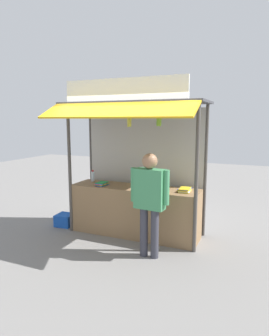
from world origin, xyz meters
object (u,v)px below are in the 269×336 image
(plastic_crate, at_px, (65,220))
(banana_bunch_inner_right, at_px, (159,121))
(water_bottle_front_left, at_px, (144,178))
(banana_bunch_inner_left, at_px, (129,122))
(water_bottle_back_left, at_px, (93,176))
(magazine_stack_right, at_px, (160,188))
(magazine_stack_far_right, at_px, (185,190))
(vendor_person, at_px, (150,196))
(magazine_stack_mid_right, at_px, (102,184))
(water_bottle_front_right, at_px, (165,181))

(plastic_crate, bearing_deg, banana_bunch_inner_right, -7.76)
(banana_bunch_inner_right, height_order, plastic_crate, banana_bunch_inner_right)
(water_bottle_front_left, height_order, banana_bunch_inner_left, banana_bunch_inner_left)
(water_bottle_back_left, height_order, magazine_stack_right, water_bottle_back_left)
(water_bottle_front_left, bearing_deg, plastic_crate, -167.33)
(magazine_stack_far_right, height_order, vendor_person, vendor_person)
(magazine_stack_right, bearing_deg, banana_bunch_inner_left, -135.92)
(banana_bunch_inner_left, bearing_deg, magazine_stack_mid_right, 156.78)
(water_bottle_back_left, height_order, magazine_stack_mid_right, water_bottle_back_left)
(water_bottle_front_right, relative_size, magazine_stack_mid_right, 0.87)
(water_bottle_back_left, relative_size, magazine_stack_far_right, 0.79)
(plastic_crate, bearing_deg, banana_bunch_inner_left, -10.35)
(water_bottle_front_right, distance_m, water_bottle_back_left, 1.47)
(water_bottle_front_right, bearing_deg, water_bottle_front_left, 179.74)
(magazine_stack_right, distance_m, banana_bunch_inner_left, 1.28)
(water_bottle_front_right, height_order, banana_bunch_inner_right, banana_bunch_inner_right)
(magazine_stack_mid_right, bearing_deg, magazine_stack_right, 4.60)
(water_bottle_front_left, height_order, magazine_stack_far_right, water_bottle_front_left)
(water_bottle_front_left, relative_size, banana_bunch_inner_left, 0.99)
(water_bottle_front_left, xyz_separation_m, water_bottle_front_right, (0.41, -0.00, -0.03))
(water_bottle_back_left, distance_m, banana_bunch_inner_left, 1.59)
(magazine_stack_mid_right, distance_m, magazine_stack_right, 1.11)
(water_bottle_back_left, height_order, banana_bunch_inner_left, banana_bunch_inner_left)
(water_bottle_back_left, xyz_separation_m, plastic_crate, (-0.51, -0.27, -0.89))
(water_bottle_back_left, xyz_separation_m, banana_bunch_inner_right, (1.55, -0.55, 1.08))
(water_bottle_front_left, distance_m, magazine_stack_right, 0.47)
(magazine_stack_right, bearing_deg, vendor_person, -83.38)
(banana_bunch_inner_right, distance_m, banana_bunch_inner_left, 0.51)
(magazine_stack_far_right, bearing_deg, water_bottle_back_left, 176.07)
(magazine_stack_right, xyz_separation_m, banana_bunch_inner_left, (-0.40, -0.39, 1.14))
(water_bottle_front_right, relative_size, magazine_stack_right, 0.71)
(magazine_stack_mid_right, distance_m, banana_bunch_inner_right, 1.70)
(magazine_stack_right, distance_m, plastic_crate, 2.12)
(magazine_stack_far_right, bearing_deg, water_bottle_front_right, 153.31)
(water_bottle_back_left, bearing_deg, magazine_stack_far_right, -3.93)
(water_bottle_front_right, height_order, water_bottle_back_left, water_bottle_front_right)
(magazine_stack_far_right, distance_m, vendor_person, 0.85)
(banana_bunch_inner_right, bearing_deg, water_bottle_front_left, 127.87)
(banana_bunch_inner_left, bearing_deg, plastic_crate, 169.65)
(magazine_stack_mid_right, xyz_separation_m, banana_bunch_inner_left, (0.70, -0.30, 1.14))
(magazine_stack_mid_right, relative_size, vendor_person, 0.16)
(water_bottle_front_left, height_order, water_bottle_front_right, water_bottle_front_left)
(water_bottle_front_right, bearing_deg, vendor_person, -86.00)
(water_bottle_front_left, distance_m, water_bottle_back_left, 1.06)
(water_bottle_front_right, height_order, magazine_stack_mid_right, water_bottle_front_right)
(water_bottle_front_left, bearing_deg, magazine_stack_far_right, -14.39)
(water_bottle_front_right, distance_m, magazine_stack_mid_right, 1.17)
(water_bottle_front_left, bearing_deg, banana_bunch_inner_left, -91.22)
(water_bottle_front_right, distance_m, vendor_person, 0.98)
(water_bottle_back_left, height_order, vendor_person, vendor_person)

